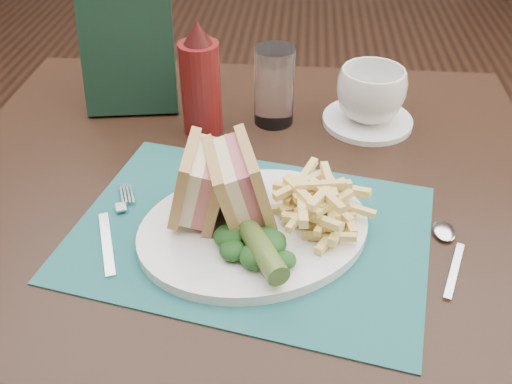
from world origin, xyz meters
TOP-DOWN VIEW (x-y plane):
  - floor at (0.00, 0.00)m, footprint 7.00×7.00m
  - table_main at (0.00, -0.50)m, footprint 0.90×0.75m
  - placemat at (0.02, -0.63)m, footprint 0.50×0.40m
  - plate at (0.02, -0.63)m, footprint 0.37×0.34m
  - sandwich_half_a at (-0.07, -0.62)m, footprint 0.08×0.10m
  - sandwich_half_b at (-0.02, -0.63)m, footprint 0.10×0.12m
  - kale_garnish at (0.03, -0.69)m, footprint 0.11×0.08m
  - pickle_spear at (0.03, -0.69)m, footprint 0.08×0.12m
  - fries_pile at (0.10, -0.61)m, footprint 0.18×0.20m
  - fork at (-0.16, -0.64)m, footprint 0.09×0.17m
  - spoon at (0.27, -0.66)m, footprint 0.08×0.15m
  - saucer at (0.19, -0.34)m, footprint 0.17×0.17m
  - coffee_cup at (0.19, -0.34)m, footprint 0.16×0.16m
  - drinking_glass at (0.03, -0.34)m, footprint 0.07×0.07m
  - ketchup_bottle at (-0.08, -0.38)m, footprint 0.07×0.07m
  - check_presenter at (-0.22, -0.31)m, footprint 0.17×0.12m

SIDE VIEW (x-z plane):
  - floor at x=0.00m, z-range 0.00..0.00m
  - table_main at x=0.00m, z-range 0.00..0.75m
  - placemat at x=0.02m, z-range 0.75..0.75m
  - spoon at x=0.27m, z-range 0.75..0.76m
  - saucer at x=0.19m, z-range 0.75..0.76m
  - fork at x=-0.16m, z-range 0.75..0.76m
  - plate at x=0.02m, z-range 0.75..0.77m
  - kale_garnish at x=0.03m, z-range 0.77..0.79m
  - pickle_spear at x=0.03m, z-range 0.77..0.80m
  - fries_pile at x=0.10m, z-range 0.77..0.83m
  - coffee_cup at x=0.19m, z-range 0.76..0.85m
  - drinking_glass at x=0.03m, z-range 0.75..0.88m
  - sandwich_half_a at x=-0.07m, z-range 0.77..0.87m
  - sandwich_half_b at x=-0.02m, z-range 0.77..0.87m
  - ketchup_bottle at x=-0.08m, z-range 0.75..0.94m
  - check_presenter at x=-0.22m, z-range 0.75..0.99m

